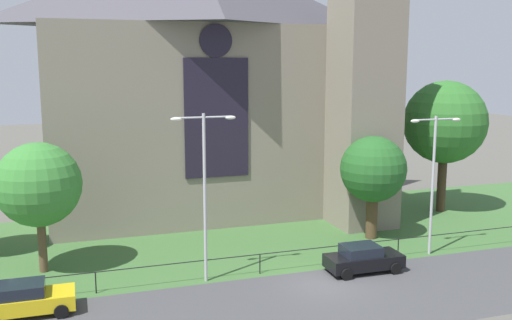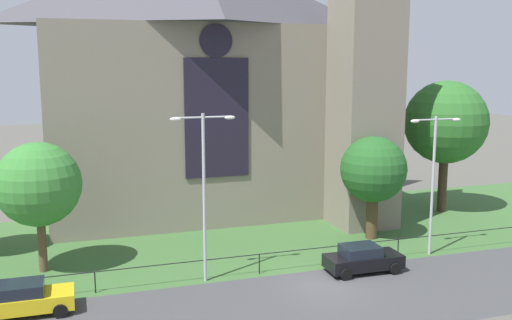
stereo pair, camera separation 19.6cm
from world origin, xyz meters
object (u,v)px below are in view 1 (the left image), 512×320
at_px(church_building, 208,77).
at_px(tree_right_near, 373,170).
at_px(streetlamp_near, 205,177).
at_px(streetlamp_far, 433,168).
at_px(tree_left_near, 39,185).
at_px(tree_right_far, 445,122).
at_px(parked_car_black, 363,258).
at_px(parked_car_yellow, 26,299).

height_order(church_building, tree_right_near, church_building).
relative_size(streetlamp_near, streetlamp_far, 1.06).
distance_m(tree_left_near, tree_right_far, 29.28).
bearing_deg(parked_car_black, tree_right_far, 40.06).
bearing_deg(parked_car_black, church_building, 107.52).
relative_size(parked_car_yellow, parked_car_black, 1.00).
bearing_deg(parked_car_black, streetlamp_far, 15.73).
distance_m(tree_right_far, streetlamp_far, 11.11).
xyz_separation_m(tree_left_near, tree_right_far, (28.89, 4.34, 2.02)).
distance_m(church_building, tree_right_near, 14.58).
relative_size(tree_right_far, streetlamp_far, 1.21).
xyz_separation_m(tree_right_near, streetlamp_far, (1.69, -3.99, 0.75)).
bearing_deg(tree_right_near, tree_left_near, 179.45).
distance_m(tree_right_far, parked_car_yellow, 31.73).
height_order(streetlamp_near, parked_car_yellow, streetlamp_near).
xyz_separation_m(church_building, streetlamp_near, (-3.81, -14.54, -4.70)).
bearing_deg(tree_left_near, tree_right_far, 8.54).
relative_size(church_building, parked_car_yellow, 6.16).
bearing_deg(tree_left_near, tree_right_near, -0.55).
bearing_deg(tree_right_far, parked_car_yellow, -161.32).
height_order(tree_left_near, parked_car_black, tree_left_near).
bearing_deg(streetlamp_near, parked_car_yellow, -170.56).
xyz_separation_m(tree_right_far, parked_car_yellow, (-29.48, -9.97, -6.16)).
xyz_separation_m(tree_right_near, streetlamp_near, (-12.09, -3.99, 1.03)).
relative_size(tree_left_near, streetlamp_near, 0.81).
distance_m(tree_right_far, streetlamp_near, 22.45).
relative_size(streetlamp_near, parked_car_black, 2.09).
bearing_deg(parked_car_black, tree_left_near, 162.60).
relative_size(church_building, streetlamp_near, 2.94).
bearing_deg(streetlamp_near, tree_left_near, 152.88).
relative_size(streetlamp_near, parked_car_yellow, 2.10).
relative_size(tree_right_far, parked_car_black, 2.38).
distance_m(tree_left_near, parked_car_yellow, 7.01).
height_order(tree_right_near, tree_right_far, tree_right_far).
relative_size(streetlamp_far, parked_car_yellow, 1.97).
xyz_separation_m(church_building, tree_right_far, (16.92, -6.02, -3.37)).
bearing_deg(church_building, parked_car_black, -73.49).
height_order(tree_right_near, parked_car_yellow, tree_right_near).
relative_size(tree_right_far, parked_car_yellow, 2.39).
distance_m(church_building, streetlamp_far, 18.32).
relative_size(tree_right_near, streetlamp_far, 0.81).
bearing_deg(parked_car_black, parked_car_yellow, -178.73).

